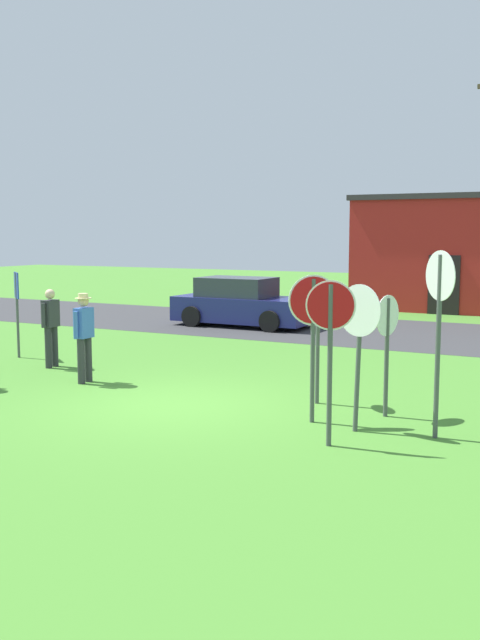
{
  "coord_description": "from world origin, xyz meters",
  "views": [
    {
      "loc": [
        6.59,
        -10.17,
        2.89
      ],
      "look_at": [
        0.48,
        1.58,
        1.3
      ],
      "focal_mm": 40.95,
      "sensor_mm": 36.0,
      "label": 1
    }
  ],
  "objects_px": {
    "person_on_left": "(51,324)",
    "info_panel_leftmost": "(17,299)",
    "person_holding_notes": "(84,332)",
    "stop_sign_leaning_right": "(318,319)",
    "stop_sign_center_cluster": "(387,336)",
    "stop_sign_far_back": "(330,335)",
    "stop_sign_rear_left": "(439,313)",
    "stop_sign_low_front": "(313,322)",
    "stop_sign_rear_right": "(359,331)",
    "parked_car_on_street": "(242,304)"
  },
  "relations": [
    {
      "from": "stop_sign_center_cluster",
      "to": "stop_sign_rear_left",
      "type": "height_order",
      "value": "stop_sign_rear_left"
    },
    {
      "from": "stop_sign_center_cluster",
      "to": "person_on_left",
      "type": "bearing_deg",
      "value": 173.81
    },
    {
      "from": "stop_sign_far_back",
      "to": "stop_sign_rear_left",
      "type": "bearing_deg",
      "value": 41.68
    },
    {
      "from": "parked_car_on_street",
      "to": "stop_sign_center_cluster",
      "type": "relative_size",
      "value": 2.24
    },
    {
      "from": "info_panel_leftmost",
      "to": "person_on_left",
      "type": "bearing_deg",
      "value": -20.92
    },
    {
      "from": "stop_sign_leaning_right",
      "to": "stop_sign_rear_right",
      "type": "relative_size",
      "value": 1.01
    },
    {
      "from": "person_holding_notes",
      "to": "stop_sign_leaning_right",
      "type": "bearing_deg",
      "value": 5.79
    },
    {
      "from": "stop_sign_far_back",
      "to": "stop_sign_leaning_right",
      "type": "xyz_separation_m",
      "value": [
        -1.06,
        2.26,
        -0.07
      ]
    },
    {
      "from": "stop_sign_center_cluster",
      "to": "person_on_left",
      "type": "distance_m",
      "value": 7.65
    },
    {
      "from": "person_holding_notes",
      "to": "info_panel_leftmost",
      "type": "xyz_separation_m",
      "value": [
        -3.22,
        1.55,
        0.39
      ]
    },
    {
      "from": "person_on_left",
      "to": "stop_sign_center_cluster",
      "type": "bearing_deg",
      "value": -6.19
    },
    {
      "from": "person_on_left",
      "to": "info_panel_leftmost",
      "type": "bearing_deg",
      "value": 159.08
    },
    {
      "from": "stop_sign_rear_right",
      "to": "stop_sign_leaning_right",
      "type": "bearing_deg",
      "value": 130.99
    },
    {
      "from": "person_holding_notes",
      "to": "person_on_left",
      "type": "xyz_separation_m",
      "value": [
        -1.7,
        0.96,
        -0.03
      ]
    },
    {
      "from": "stop_sign_center_cluster",
      "to": "stop_sign_leaning_right",
      "type": "bearing_deg",
      "value": 165.7
    },
    {
      "from": "stop_sign_far_back",
      "to": "stop_sign_center_cluster",
      "type": "xyz_separation_m",
      "value": [
        0.22,
        1.93,
        -0.23
      ]
    },
    {
      "from": "stop_sign_leaning_right",
      "to": "stop_sign_rear_right",
      "type": "height_order",
      "value": "stop_sign_leaning_right"
    },
    {
      "from": "parked_car_on_street",
      "to": "stop_sign_low_front",
      "type": "bearing_deg",
      "value": -57.39
    },
    {
      "from": "stop_sign_center_cluster",
      "to": "stop_sign_low_front",
      "type": "bearing_deg",
      "value": -135.9
    },
    {
      "from": "stop_sign_far_back",
      "to": "info_panel_leftmost",
      "type": "bearing_deg",
      "value": 159.46
    },
    {
      "from": "person_holding_notes",
      "to": "person_on_left",
      "type": "height_order",
      "value": "person_holding_notes"
    },
    {
      "from": "stop_sign_rear_left",
      "to": "person_on_left",
      "type": "height_order",
      "value": "stop_sign_rear_left"
    },
    {
      "from": "stop_sign_low_front",
      "to": "person_on_left",
      "type": "distance_m",
      "value": 6.94
    },
    {
      "from": "stop_sign_rear_right",
      "to": "stop_sign_rear_left",
      "type": "bearing_deg",
      "value": 7.64
    },
    {
      "from": "parked_car_on_street",
      "to": "person_holding_notes",
      "type": "bearing_deg",
      "value": -82.08
    },
    {
      "from": "stop_sign_rear_left",
      "to": "info_panel_leftmost",
      "type": "height_order",
      "value": "stop_sign_rear_left"
    },
    {
      "from": "stop_sign_low_front",
      "to": "stop_sign_rear_right",
      "type": "bearing_deg",
      "value": -10.24
    },
    {
      "from": "person_holding_notes",
      "to": "info_panel_leftmost",
      "type": "distance_m",
      "value": 3.6
    },
    {
      "from": "stop_sign_far_back",
      "to": "stop_sign_rear_left",
      "type": "height_order",
      "value": "stop_sign_rear_left"
    },
    {
      "from": "stop_sign_low_front",
      "to": "person_holding_notes",
      "type": "relative_size",
      "value": 1.3
    },
    {
      "from": "info_panel_leftmost",
      "to": "stop_sign_far_back",
      "type": "bearing_deg",
      "value": -20.54
    },
    {
      "from": "parked_car_on_street",
      "to": "stop_sign_low_front",
      "type": "relative_size",
      "value": 1.9
    },
    {
      "from": "stop_sign_low_front",
      "to": "person_on_left",
      "type": "relative_size",
      "value": 1.34
    },
    {
      "from": "stop_sign_center_cluster",
      "to": "person_holding_notes",
      "type": "height_order",
      "value": "stop_sign_center_cluster"
    },
    {
      "from": "parked_car_on_street",
      "to": "person_on_left",
      "type": "xyz_separation_m",
      "value": [
        -0.44,
        -8.11,
        0.26
      ]
    },
    {
      "from": "parked_car_on_street",
      "to": "stop_sign_far_back",
      "type": "height_order",
      "value": "stop_sign_far_back"
    },
    {
      "from": "person_on_left",
      "to": "stop_sign_rear_left",
      "type": "bearing_deg",
      "value": -11.09
    },
    {
      "from": "person_on_left",
      "to": "parked_car_on_street",
      "type": "bearing_deg",
      "value": 86.92
    },
    {
      "from": "stop_sign_leaning_right",
      "to": "stop_sign_rear_right",
      "type": "distance_m",
      "value": 1.77
    },
    {
      "from": "stop_sign_center_cluster",
      "to": "stop_sign_rear_right",
      "type": "bearing_deg",
      "value": -97.22
    },
    {
      "from": "stop_sign_rear_right",
      "to": "person_holding_notes",
      "type": "distance_m",
      "value": 5.86
    },
    {
      "from": "person_holding_notes",
      "to": "stop_sign_center_cluster",
      "type": "bearing_deg",
      "value": 1.35
    },
    {
      "from": "stop_sign_rear_right",
      "to": "stop_sign_rear_left",
      "type": "relative_size",
      "value": 0.81
    },
    {
      "from": "stop_sign_low_front",
      "to": "person_on_left",
      "type": "bearing_deg",
      "value": 165.85
    },
    {
      "from": "person_holding_notes",
      "to": "stop_sign_rear_right",
      "type": "bearing_deg",
      "value": -8.53
    },
    {
      "from": "stop_sign_far_back",
      "to": "person_holding_notes",
      "type": "bearing_deg",
      "value": 162.51
    },
    {
      "from": "stop_sign_leaning_right",
      "to": "stop_sign_low_front",
      "type": "distance_m",
      "value": 1.26
    },
    {
      "from": "stop_sign_leaning_right",
      "to": "person_holding_notes",
      "type": "height_order",
      "value": "stop_sign_leaning_right"
    },
    {
      "from": "stop_sign_rear_left",
      "to": "stop_sign_low_front",
      "type": "bearing_deg",
      "value": -179.71
    },
    {
      "from": "info_panel_leftmost",
      "to": "parked_car_on_street",
      "type": "bearing_deg",
      "value": 75.39
    }
  ]
}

